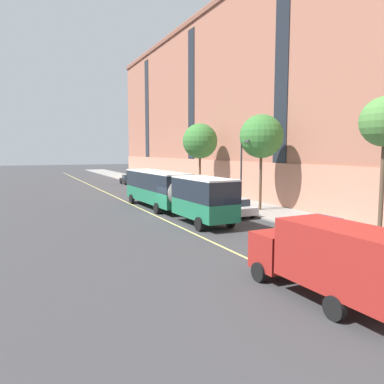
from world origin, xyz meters
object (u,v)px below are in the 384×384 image
(city_bus, at_px, (171,190))
(street_tree_mid_block, at_px, (261,137))
(parked_car_navy_5, at_px, (319,229))
(parked_car_silver_2, at_px, (150,185))
(parked_car_silver_1, at_px, (167,190))
(street_tree_far_uptown, at_px, (200,141))
(parked_car_darkgray_6, at_px, (200,198))
(street_lamp, at_px, (243,167))
(parked_car_black_0, at_px, (128,180))
(box_truck, at_px, (329,257))
(parked_car_silver_3, at_px, (234,207))

(city_bus, height_order, street_tree_mid_block, street_tree_mid_block)
(parked_car_navy_5, bearing_deg, parked_car_silver_2, 89.85)
(parked_car_silver_1, distance_m, street_tree_far_uptown, 7.28)
(city_bus, distance_m, parked_car_darkgray_6, 5.50)
(street_tree_far_uptown, xyz_separation_m, street_lamp, (-1.74, -12.35, -2.64))
(parked_car_silver_2, distance_m, parked_car_navy_5, 32.69)
(parked_car_silver_1, height_order, street_tree_mid_block, street_tree_mid_block)
(parked_car_black_0, xyz_separation_m, street_tree_far_uptown, (3.47, -20.62, 6.00))
(city_bus, relative_size, parked_car_silver_2, 3.96)
(city_bus, xyz_separation_m, parked_car_black_0, (4.49, 30.86, -1.31))
(parked_car_black_0, bearing_deg, street_lamp, -87.00)
(parked_car_black_0, distance_m, box_truck, 52.21)
(parked_car_silver_3, xyz_separation_m, box_truck, (-6.54, -17.34, 0.90))
(parked_car_black_0, height_order, street_lamp, street_lamp)
(box_truck, xyz_separation_m, street_tree_far_uptown, (10.02, 31.17, 5.09))
(parked_car_silver_3, xyz_separation_m, street_tree_far_uptown, (3.47, 13.83, 5.99))
(parked_car_silver_3, bearing_deg, box_truck, -110.67)
(parked_car_navy_5, height_order, parked_car_darkgray_6, same)
(city_bus, height_order, parked_car_silver_3, city_bus)
(parked_car_navy_5, height_order, street_tree_mid_block, street_tree_mid_block)
(parked_car_silver_2, bearing_deg, city_bus, -103.34)
(parked_car_silver_1, bearing_deg, parked_car_silver_2, 88.35)
(parked_car_navy_5, bearing_deg, parked_car_darkgray_6, 90.15)
(city_bus, distance_m, parked_car_navy_5, 14.42)
(city_bus, relative_size, parked_car_navy_5, 3.88)
(street_tree_mid_block, relative_size, street_lamp, 1.36)
(street_lamp, bearing_deg, street_tree_far_uptown, 82.00)
(parked_car_silver_2, xyz_separation_m, parked_car_darkgray_6, (-0.13, -15.98, 0.00))
(parked_car_silver_2, height_order, street_tree_far_uptown, street_tree_far_uptown)
(street_tree_mid_block, bearing_deg, parked_car_navy_5, -107.49)
(parked_car_darkgray_6, bearing_deg, box_truck, -105.05)
(street_tree_far_uptown, height_order, street_lamp, street_tree_far_uptown)
(parked_car_silver_1, height_order, parked_car_darkgray_6, same)
(street_tree_far_uptown, bearing_deg, parked_car_navy_5, -98.39)
(street_tree_mid_block, bearing_deg, box_truck, -118.49)
(parked_car_black_0, height_order, street_tree_mid_block, street_tree_mid_block)
(parked_car_silver_3, bearing_deg, parked_car_silver_1, 90.58)
(parked_car_darkgray_6, height_order, street_tree_mid_block, street_tree_mid_block)
(box_truck, xyz_separation_m, street_tree_mid_block, (10.02, 18.45, 5.21))
(parked_car_silver_1, relative_size, street_tree_mid_block, 0.52)
(parked_car_black_0, height_order, street_tree_far_uptown, street_tree_far_uptown)
(parked_car_darkgray_6, distance_m, street_lamp, 6.42)
(parked_car_silver_1, xyz_separation_m, street_tree_far_uptown, (3.64, -1.97, 5.99))
(parked_car_silver_3, bearing_deg, city_bus, 141.26)
(city_bus, bearing_deg, parked_car_silver_3, -38.74)
(city_bus, xyz_separation_m, street_tree_far_uptown, (7.95, 10.24, 4.68))
(street_tree_mid_block, bearing_deg, parked_car_silver_1, 103.90)
(parked_car_navy_5, distance_m, box_truck, 9.79)
(parked_car_darkgray_6, bearing_deg, street_tree_far_uptown, 63.62)
(parked_car_silver_3, xyz_separation_m, parked_car_navy_5, (-0.05, -10.07, 0.00))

